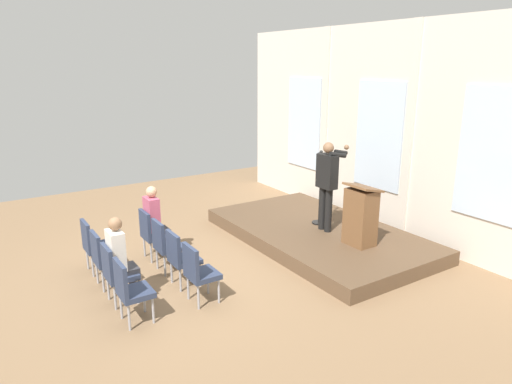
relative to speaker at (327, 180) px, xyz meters
name	(u,v)px	position (x,y,z in m)	size (l,w,h in m)	color
ground_plane	(160,282)	(-0.16, -3.47, -1.31)	(13.17, 13.17, 0.00)	#846647
rear_partition	(382,130)	(-0.12, 1.59, 0.84)	(9.47, 0.14, 4.33)	silver
stage_platform	(318,234)	(-0.16, -0.04, -1.18)	(4.63, 2.67, 0.27)	brown
speaker	(327,180)	(0.00, 0.00, 0.00)	(0.50, 0.69, 1.78)	black
mic_stand	(319,208)	(-0.38, 0.15, -0.70)	(0.28, 0.28, 1.55)	black
lectern	(361,216)	(0.92, 0.02, -0.49)	(0.60, 0.48, 1.16)	brown
chair_r0_c0	(151,231)	(-1.13, -3.22, -0.78)	(0.46, 0.44, 0.94)	#99999E
audience_r0_c0	(155,219)	(-1.13, -3.14, -0.55)	(0.36, 0.39, 1.39)	#2D2D33
chair_r0_c1	(165,243)	(-0.48, -3.22, -0.78)	(0.46, 0.44, 0.94)	#99999E
chair_r0_c2	(180,255)	(0.17, -3.22, -0.78)	(0.46, 0.44, 0.94)	#99999E
chair_r0_c3	(198,270)	(0.81, -3.22, -0.78)	(0.46, 0.44, 0.94)	#99999E
chair_r1_c0	(94,243)	(-1.13, -4.26, -0.78)	(0.46, 0.44, 0.94)	#99999E
chair_r1_c1	(104,256)	(-0.48, -4.26, -0.78)	(0.46, 0.44, 0.94)	#99999E
chair_r1_c2	(116,271)	(0.17, -4.26, -0.78)	(0.46, 0.44, 0.94)	#99999E
audience_r1_c2	(120,256)	(0.17, -4.18, -0.56)	(0.36, 0.39, 1.36)	#2D2D33
chair_r1_c3	(130,288)	(0.81, -4.26, -0.78)	(0.46, 0.44, 0.94)	#99999E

